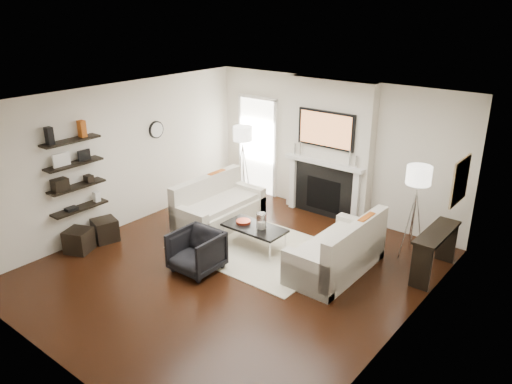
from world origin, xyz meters
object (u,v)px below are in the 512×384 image
Objects in this scene: loveseat_left_base at (220,215)px; lamp_left_shade at (243,134)px; coffee_table at (254,228)px; armchair at (196,250)px; lamp_right_shade at (419,175)px; ottoman_near at (105,230)px; loveseat_right_base at (335,259)px.

lamp_left_shade reaches higher than loveseat_left_base.
armchair reaches higher than coffee_table.
armchair is (-0.25, -1.15, -0.03)m from coffee_table.
lamp_right_shade is 5.49m from ottoman_near.
armchair is at bearing 7.39° from ottoman_near.
lamp_right_shade reaches higher than ottoman_near.
ottoman_near is at bearing -148.36° from coffee_table.
loveseat_left_base is 4.50× the size of lamp_right_shade.
lamp_left_shade reaches higher than coffee_table.
coffee_table is 2.75× the size of ottoman_near.
loveseat_right_base is at bearing 36.91° from armchair.
lamp_right_shade is (2.22, 1.44, 1.05)m from coffee_table.
armchair is 1.83× the size of lamp_right_shade.
armchair is 1.83× the size of lamp_left_shade.
lamp_right_shade is at bearing 32.96° from coffee_table.
lamp_left_shade is at bearing 176.12° from lamp_right_shade.
loveseat_right_base is (2.60, -0.12, 0.00)m from loveseat_left_base.
coffee_table is 1.18m from armchair.
loveseat_right_base is at bearing -2.58° from loveseat_left_base.
loveseat_right_base is 2.46× the size of armchair.
loveseat_left_base is at bearing -161.66° from lamp_right_shade.
armchair reaches higher than ottoman_near.
loveseat_right_base is at bearing -25.18° from lamp_left_shade.
loveseat_left_base reaches higher than ottoman_near.
lamp_right_shade is at bearing 32.29° from ottoman_near.
lamp_left_shade is at bearing 134.73° from coffee_table.
lamp_right_shade is at bearing -3.88° from lamp_left_shade.
lamp_left_shade is (-3.16, 1.49, 1.24)m from loveseat_right_base.
loveseat_left_base is at bearing 163.51° from coffee_table.
ottoman_near is at bearing -156.63° from loveseat_right_base.
loveseat_right_base is 1.51m from coffee_table.
armchair reaches higher than loveseat_left_base.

